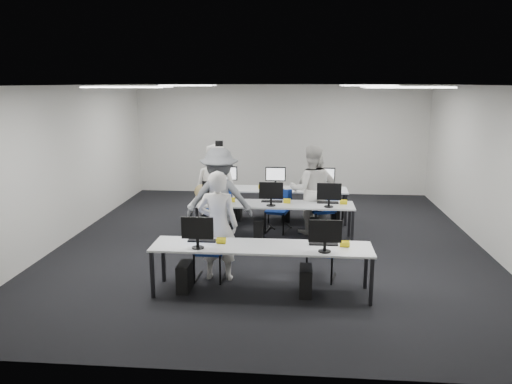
# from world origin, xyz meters

# --- Properties ---
(room) EXTENTS (9.00, 9.02, 3.00)m
(room) POSITION_xyz_m (0.00, 0.00, 1.50)
(room) COLOR black
(room) RESTS_ON ground
(ceiling_panels) EXTENTS (5.20, 4.60, 0.02)m
(ceiling_panels) POSITION_xyz_m (0.00, 0.00, 2.98)
(ceiling_panels) COLOR white
(ceiling_panels) RESTS_ON room
(desk_front) EXTENTS (3.20, 0.70, 0.73)m
(desk_front) POSITION_xyz_m (0.00, -2.40, 0.68)
(desk_front) COLOR silver
(desk_front) RESTS_ON ground
(desk_mid) EXTENTS (3.20, 0.70, 0.73)m
(desk_mid) POSITION_xyz_m (0.00, 0.20, 0.68)
(desk_mid) COLOR silver
(desk_mid) RESTS_ON ground
(desk_back) EXTENTS (3.20, 0.70, 0.73)m
(desk_back) POSITION_xyz_m (0.00, 1.60, 0.68)
(desk_back) COLOR silver
(desk_back) RESTS_ON ground
(equipment_front) EXTENTS (2.51, 0.41, 1.19)m
(equipment_front) POSITION_xyz_m (-0.19, -2.42, 0.36)
(equipment_front) COLOR #0D2FB1
(equipment_front) RESTS_ON desk_front
(equipment_mid) EXTENTS (2.91, 0.41, 1.19)m
(equipment_mid) POSITION_xyz_m (-0.19, 0.18, 0.36)
(equipment_mid) COLOR white
(equipment_mid) RESTS_ON desk_mid
(equipment_back) EXTENTS (2.91, 0.41, 1.19)m
(equipment_back) POSITION_xyz_m (0.19, 1.62, 0.36)
(equipment_back) COLOR white
(equipment_back) RESTS_ON desk_back
(chair_0) EXTENTS (0.47, 0.51, 0.92)m
(chair_0) POSITION_xyz_m (-0.85, -1.91, 0.29)
(chair_0) COLOR navy
(chair_0) RESTS_ON ground
(chair_1) EXTENTS (0.51, 0.54, 0.88)m
(chair_1) POSITION_xyz_m (0.90, -1.75, 0.28)
(chair_1) COLOR navy
(chair_1) RESTS_ON ground
(chair_2) EXTENTS (0.58, 0.61, 0.95)m
(chair_2) POSITION_xyz_m (-1.24, 0.66, 0.30)
(chair_2) COLOR navy
(chair_2) RESTS_ON ground
(chair_3) EXTENTS (0.51, 0.54, 0.87)m
(chair_3) POSITION_xyz_m (0.08, 0.74, 0.27)
(chair_3) COLOR navy
(chair_3) RESTS_ON ground
(chair_4) EXTENTS (0.60, 0.63, 0.96)m
(chair_4) POSITION_xyz_m (1.01, 0.71, 0.30)
(chair_4) COLOR navy
(chair_4) RESTS_ON ground
(chair_5) EXTENTS (0.52, 0.56, 0.97)m
(chair_5) POSITION_xyz_m (-1.07, 1.08, 0.31)
(chair_5) COLOR navy
(chair_5) RESTS_ON ground
(chair_6) EXTENTS (0.54, 0.57, 0.85)m
(chair_6) POSITION_xyz_m (0.13, 1.11, 0.27)
(chair_6) COLOR navy
(chair_6) RESTS_ON ground
(chair_7) EXTENTS (0.56, 0.59, 0.90)m
(chair_7) POSITION_xyz_m (1.21, 1.09, 0.29)
(chair_7) COLOR navy
(chair_7) RESTS_ON ground
(handbag) EXTENTS (0.44, 0.33, 0.33)m
(handbag) POSITION_xyz_m (-1.37, 0.39, 0.89)
(handbag) COLOR olive
(handbag) RESTS_ON desk_mid
(student_0) EXTENTS (0.64, 0.43, 1.74)m
(student_0) POSITION_xyz_m (-0.72, -1.90, 0.87)
(student_0) COLOR silver
(student_0) RESTS_ON ground
(student_1) EXTENTS (0.96, 0.79, 1.82)m
(student_1) POSITION_xyz_m (0.77, 0.71, 0.91)
(student_1) COLOR silver
(student_1) RESTS_ON ground
(student_2) EXTENTS (0.88, 0.58, 1.81)m
(student_2) POSITION_xyz_m (-1.22, 0.88, 0.90)
(student_2) COLOR silver
(student_2) RESTS_ON ground
(student_3) EXTENTS (1.00, 0.56, 1.61)m
(student_3) POSITION_xyz_m (0.90, 0.96, 0.81)
(student_3) COLOR silver
(student_3) RESTS_ON ground
(photographer) EXTENTS (1.28, 0.82, 1.89)m
(photographer) POSITION_xyz_m (-0.93, -0.40, 0.94)
(photographer) COLOR slate
(photographer) RESTS_ON ground
(dslr_camera) EXTENTS (0.16, 0.19, 0.10)m
(dslr_camera) POSITION_xyz_m (-0.95, -0.22, 1.95)
(dslr_camera) COLOR black
(dslr_camera) RESTS_ON photographer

